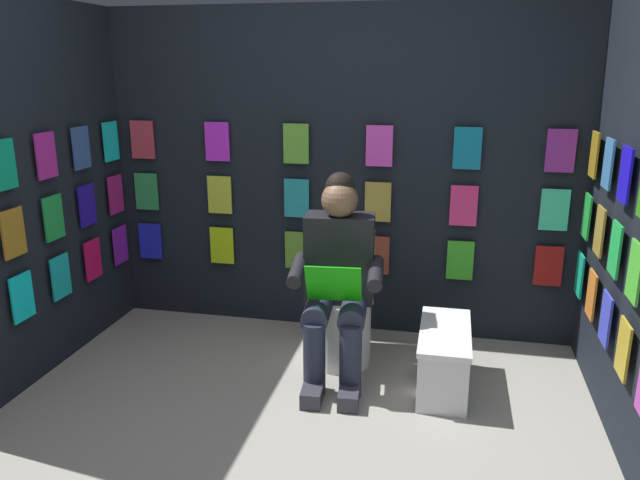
# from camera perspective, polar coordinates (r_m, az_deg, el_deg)

# --- Properties ---
(display_wall_back) EXTENTS (3.23, 0.14, 2.15)m
(display_wall_back) POSITION_cam_1_polar(r_m,az_deg,el_deg) (4.13, 1.79, 6.10)
(display_wall_back) COLOR black
(display_wall_back) RESTS_ON ground
(display_wall_left) EXTENTS (0.14, 1.73, 2.15)m
(display_wall_left) POSITION_cam_1_polar(r_m,az_deg,el_deg) (3.29, 27.39, 1.76)
(display_wall_left) COLOR black
(display_wall_left) RESTS_ON ground
(display_wall_right) EXTENTS (0.14, 1.73, 2.15)m
(display_wall_right) POSITION_cam_1_polar(r_m,az_deg,el_deg) (3.94, -24.68, 4.16)
(display_wall_right) COLOR black
(display_wall_right) RESTS_ON ground
(toilet) EXTENTS (0.42, 0.57, 0.77)m
(toilet) POSITION_cam_1_polar(r_m,az_deg,el_deg) (3.84, 1.97, -6.26)
(toilet) COLOR white
(toilet) RESTS_ON ground
(person_reading) EXTENTS (0.55, 0.71, 1.19)m
(person_reading) POSITION_cam_1_polar(r_m,az_deg,el_deg) (3.53, 1.63, -3.52)
(person_reading) COLOR black
(person_reading) RESTS_ON ground
(comic_longbox_near) EXTENTS (0.28, 0.66, 0.35)m
(comic_longbox_near) POSITION_cam_1_polar(r_m,az_deg,el_deg) (3.61, 11.38, -10.70)
(comic_longbox_near) COLOR silver
(comic_longbox_near) RESTS_ON ground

